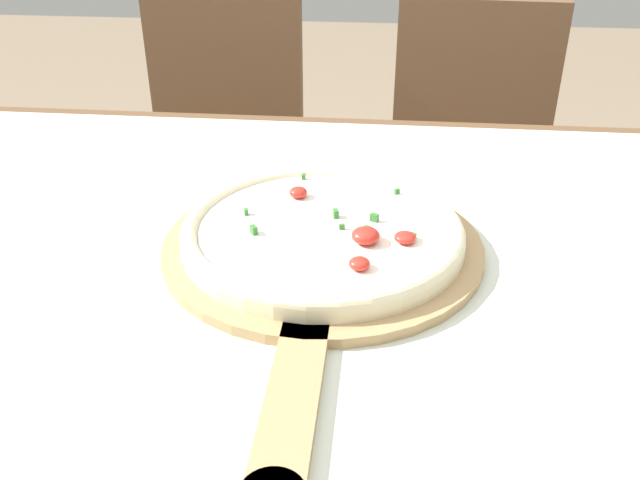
{
  "coord_description": "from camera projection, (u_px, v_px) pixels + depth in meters",
  "views": [
    {
      "loc": [
        0.1,
        -0.62,
        1.16
      ],
      "look_at": [
        0.04,
        0.02,
        0.8
      ],
      "focal_mm": 38.0,
      "sensor_mm": 36.0,
      "label": 1
    }
  ],
  "objects": [
    {
      "name": "dining_table",
      "position": [
        286.0,
        346.0,
        0.79
      ],
      "size": [
        1.38,
        1.05,
        0.76
      ],
      "color": "brown",
      "rests_on": "ground_plane"
    },
    {
      "name": "towel_cloth",
      "position": [
        284.0,
        274.0,
        0.75
      ],
      "size": [
        1.3,
        0.97,
        0.0
      ],
      "color": "silver",
      "rests_on": "dining_table"
    },
    {
      "name": "pizza_peel",
      "position": [
        321.0,
        255.0,
        0.77
      ],
      "size": [
        0.37,
        0.57,
        0.01
      ],
      "color": "tan",
      "rests_on": "towel_cloth"
    },
    {
      "name": "pizza",
      "position": [
        323.0,
        231.0,
        0.77
      ],
      "size": [
        0.32,
        0.32,
        0.04
      ],
      "color": "beige",
      "rests_on": "pizza_peel"
    },
    {
      "name": "chair_left",
      "position": [
        221.0,
        159.0,
        1.67
      ],
      "size": [
        0.41,
        0.41,
        0.89
      ],
      "rotation": [
        0.0,
        0.0,
        -0.03
      ],
      "color": "brown",
      "rests_on": "ground_plane"
    },
    {
      "name": "chair_right",
      "position": [
        468.0,
        169.0,
        1.62
      ],
      "size": [
        0.43,
        0.43,
        0.89
      ],
      "rotation": [
        0.0,
        0.0,
        -0.07
      ],
      "color": "brown",
      "rests_on": "ground_plane"
    }
  ]
}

